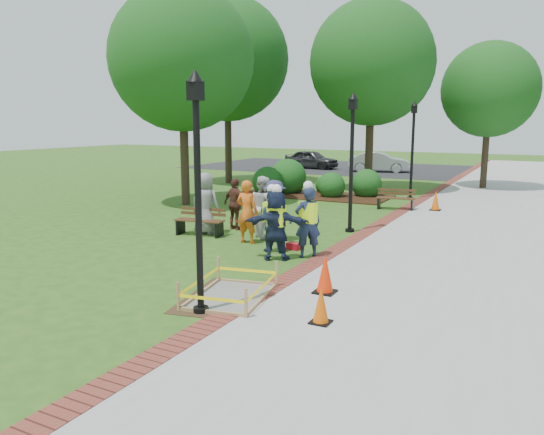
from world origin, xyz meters
The scene contains 34 objects.
ground centered at (0.00, 0.00, 0.00)m, with size 100.00×100.00×0.00m, color #285116.
sidewalk centered at (5.00, 10.00, 0.01)m, with size 6.00×60.00×0.02m, color #9E9E99.
brick_edging centered at (1.75, 10.00, 0.01)m, with size 0.50×60.00×0.03m, color maroon.
mulch_bed centered at (-3.00, 12.00, 0.02)m, with size 7.00×3.00×0.05m, color #381E0F.
parking_lot centered at (0.00, 27.00, 0.00)m, with size 36.00×12.00×0.01m, color black.
wet_concrete_pad centered at (1.32, -2.09, 0.23)m, with size 2.11×2.58×0.55m.
bench_near centered at (-2.59, 2.40, 0.26)m, with size 1.56×0.71×0.81m.
bench_far centered at (1.41, 9.86, 0.25)m, with size 1.51×0.66×0.79m.
cone_front centered at (3.38, -2.52, 0.32)m, with size 0.34×0.34×0.67m.
cone_back centered at (2.84, -0.98, 0.40)m, with size 0.42×0.42×0.82m.
cone_far centered at (2.85, 10.28, 0.38)m, with size 0.40×0.40×0.78m.
toolbox centered at (0.69, 2.07, 0.09)m, with size 0.36×0.20×0.18m, color red.
lamp_near centered at (1.25, -3.00, 2.48)m, with size 0.28×0.28×4.26m.
lamp_mid centered at (1.25, 5.00, 2.48)m, with size 0.28×0.28×4.26m.
lamp_far centered at (1.25, 13.00, 2.48)m, with size 0.28×0.28×4.26m.
tree_left centered at (-6.61, 7.08, 5.82)m, with size 5.72×5.72×8.69m.
tree_back centered at (-1.28, 14.86, 6.13)m, with size 5.95×5.95×9.12m.
tree_right centered at (3.65, 18.69, 4.95)m, with size 4.74×4.74×7.33m.
tree_far centered at (-9.20, 14.51, 6.68)m, with size 6.63×6.63×10.00m.
shrub_a centered at (-5.03, 11.30, 0.00)m, with size 1.43×1.43×1.43m, color #164D18.
shrub_b centered at (-4.43, 12.24, 0.00)m, with size 1.77×1.77×1.77m, color #164D18.
shrub_c centered at (-2.05, 11.88, 0.00)m, with size 1.23×1.23×1.23m, color #164D18.
shrub_d centered at (-0.71, 12.81, 0.00)m, with size 1.37×1.37×1.37m, color #164D18.
shrub_e centered at (-2.87, 13.08, 0.00)m, with size 0.89×0.89×0.89m, color #164D18.
casual_person_a centered at (-2.56, 2.68, 0.94)m, with size 0.64×0.46×1.88m.
casual_person_b centered at (-0.80, 2.19, 0.89)m, with size 0.58×0.38×1.78m.
casual_person_c centered at (-0.75, 3.04, 0.91)m, with size 0.69×0.66×1.82m.
casual_person_d centered at (-2.08, 3.63, 0.82)m, with size 0.59×0.45×1.64m.
casual_person_e centered at (-0.24, 2.76, 0.88)m, with size 0.62×0.45×1.75m.
hivis_worker_a centered at (0.77, 0.93, 0.94)m, with size 0.65×0.54×1.89m.
hivis_worker_b centered at (1.36, 1.48, 0.96)m, with size 0.68×0.64×1.95m.
hivis_worker_c centered at (0.27, 1.63, 0.89)m, with size 0.58×0.43×1.79m.
parked_car_a centered at (-8.80, 25.14, 0.00)m, with size 4.49×1.95×1.47m, color #29292B.
parked_car_b centered at (-3.68, 24.86, 0.00)m, with size 4.48×1.95×1.46m, color #B1B1B6.
Camera 1 is at (6.61, -10.47, 3.40)m, focal length 35.00 mm.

